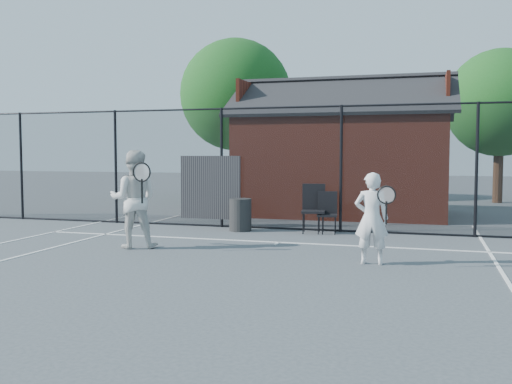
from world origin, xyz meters
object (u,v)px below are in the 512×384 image
(chair_left, at_px, (327,213))
(chair_right, at_px, (313,209))
(clubhouse, at_px, (343,162))
(player_back, at_px, (134,199))
(player_front, at_px, (372,218))
(waste_bin, at_px, (240,215))

(chair_left, relative_size, chair_right, 0.85)
(clubhouse, distance_m, chair_left, 4.55)
(clubhouse, relative_size, chair_left, 6.83)
(clubhouse, distance_m, player_back, 8.07)
(clubhouse, xyz_separation_m, player_front, (1.57, -7.78, -0.83))
(player_front, bearing_deg, chair_right, 116.02)
(player_front, distance_m, player_back, 4.67)
(player_front, relative_size, chair_right, 1.39)
(clubhouse, bearing_deg, waste_bin, -111.99)
(player_back, bearing_deg, player_front, -4.21)
(player_back, height_order, chair_right, player_back)
(player_front, xyz_separation_m, waste_bin, (-3.40, 3.24, -0.39))
(chair_right, distance_m, waste_bin, 1.77)
(player_front, distance_m, chair_left, 3.64)
(player_back, height_order, chair_left, player_back)
(chair_left, distance_m, chair_right, 0.34)
(waste_bin, bearing_deg, chair_left, 3.67)
(clubhouse, height_order, chair_right, clubhouse)
(clubhouse, distance_m, waste_bin, 5.04)
(chair_right, bearing_deg, waste_bin, 175.91)
(player_back, relative_size, waste_bin, 2.48)
(chair_right, bearing_deg, player_front, -72.41)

